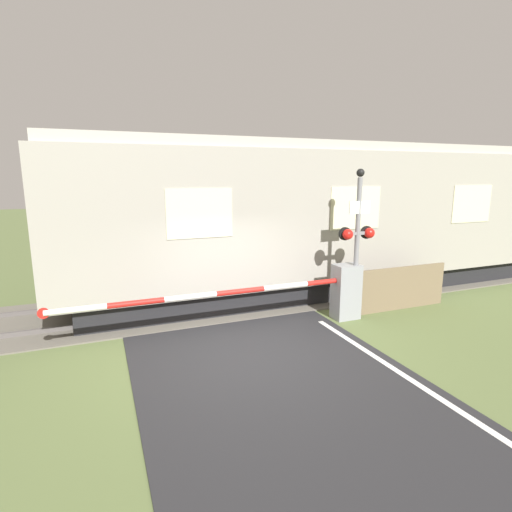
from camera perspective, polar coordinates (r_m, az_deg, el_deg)
ground_plane at (r=7.81m, az=-0.19°, el=-13.85°), size 80.00×80.00×0.00m
track_bed at (r=10.74m, az=-6.74°, el=-6.61°), size 36.00×3.20×0.13m
train at (r=11.67m, az=9.93°, el=5.40°), size 14.64×2.81×4.19m
crossing_barrier at (r=9.35m, az=9.78°, el=-5.07°), size 6.73×0.44×1.30m
signal_post at (r=9.38m, az=14.30°, el=2.77°), size 0.89×0.26×3.49m
roadside_fence at (r=10.77m, az=20.28°, el=-4.28°), size 2.56×0.06×1.10m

